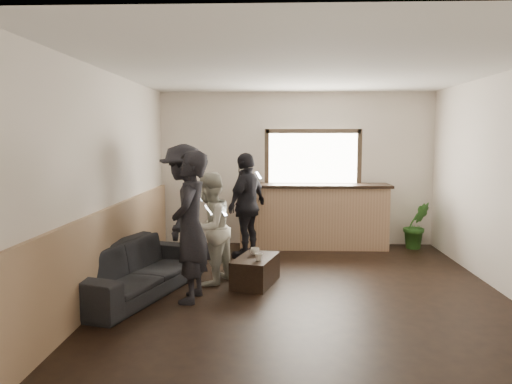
{
  "coord_description": "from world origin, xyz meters",
  "views": [
    {
      "loc": [
        -0.39,
        -6.21,
        1.96
      ],
      "look_at": [
        -0.64,
        0.4,
        1.25
      ],
      "focal_mm": 35.0,
      "sensor_mm": 36.0,
      "label": 1
    }
  ],
  "objects_px": {
    "coffee_table": "(255,271)",
    "person_d": "(247,205)",
    "sofa": "(135,269)",
    "person_a": "(191,227)",
    "cup_a": "(255,251)",
    "person_c": "(185,209)",
    "bar_counter": "(313,212)",
    "cup_b": "(259,257)",
    "potted_plant": "(416,225)",
    "person_b": "(209,228)"
  },
  "relations": [
    {
      "from": "coffee_table",
      "to": "person_d",
      "type": "xyz_separation_m",
      "value": [
        -0.2,
        1.53,
        0.68
      ]
    },
    {
      "from": "sofa",
      "to": "person_a",
      "type": "distance_m",
      "value": 0.97
    },
    {
      "from": "person_d",
      "to": "cup_a",
      "type": "bearing_deg",
      "value": 35.7
    },
    {
      "from": "sofa",
      "to": "cup_a",
      "type": "distance_m",
      "value": 1.62
    },
    {
      "from": "person_c",
      "to": "sofa",
      "type": "bearing_deg",
      "value": -25.09
    },
    {
      "from": "bar_counter",
      "to": "cup_b",
      "type": "distance_m",
      "value": 2.68
    },
    {
      "from": "cup_a",
      "to": "potted_plant",
      "type": "distance_m",
      "value": 3.52
    },
    {
      "from": "sofa",
      "to": "person_c",
      "type": "relative_size",
      "value": 1.17
    },
    {
      "from": "sofa",
      "to": "potted_plant",
      "type": "relative_size",
      "value": 2.62
    },
    {
      "from": "coffee_table",
      "to": "potted_plant",
      "type": "distance_m",
      "value": 3.61
    },
    {
      "from": "cup_b",
      "to": "person_d",
      "type": "distance_m",
      "value": 1.78
    },
    {
      "from": "cup_a",
      "to": "potted_plant",
      "type": "bearing_deg",
      "value": 37.51
    },
    {
      "from": "coffee_table",
      "to": "cup_b",
      "type": "distance_m",
      "value": 0.3
    },
    {
      "from": "sofa",
      "to": "person_a",
      "type": "height_order",
      "value": "person_a"
    },
    {
      "from": "person_a",
      "to": "person_b",
      "type": "bearing_deg",
      "value": 172.98
    },
    {
      "from": "coffee_table",
      "to": "cup_a",
      "type": "relative_size",
      "value": 6.73
    },
    {
      "from": "bar_counter",
      "to": "sofa",
      "type": "distance_m",
      "value": 3.76
    },
    {
      "from": "cup_a",
      "to": "person_c",
      "type": "relative_size",
      "value": 0.07
    },
    {
      "from": "cup_a",
      "to": "potted_plant",
      "type": "xyz_separation_m",
      "value": [
        2.79,
        2.15,
        0.0
      ]
    },
    {
      "from": "person_c",
      "to": "person_a",
      "type": "bearing_deg",
      "value": 11.83
    },
    {
      "from": "bar_counter",
      "to": "sofa",
      "type": "relative_size",
      "value": 1.22
    },
    {
      "from": "potted_plant",
      "to": "person_b",
      "type": "height_order",
      "value": "person_b"
    },
    {
      "from": "sofa",
      "to": "potted_plant",
      "type": "bearing_deg",
      "value": -39.29
    },
    {
      "from": "bar_counter",
      "to": "coffee_table",
      "type": "distance_m",
      "value": 2.56
    },
    {
      "from": "coffee_table",
      "to": "person_d",
      "type": "relative_size",
      "value": 0.48
    },
    {
      "from": "potted_plant",
      "to": "person_c",
      "type": "distance_m",
      "value": 4.25
    },
    {
      "from": "cup_a",
      "to": "person_a",
      "type": "relative_size",
      "value": 0.07
    },
    {
      "from": "potted_plant",
      "to": "bar_counter",
      "type": "bearing_deg",
      "value": 178.57
    },
    {
      "from": "sofa",
      "to": "person_c",
      "type": "distance_m",
      "value": 1.29
    },
    {
      "from": "cup_a",
      "to": "person_d",
      "type": "relative_size",
      "value": 0.07
    },
    {
      "from": "sofa",
      "to": "coffee_table",
      "type": "relative_size",
      "value": 2.65
    },
    {
      "from": "potted_plant",
      "to": "sofa",
      "type": "bearing_deg",
      "value": -146.92
    },
    {
      "from": "bar_counter",
      "to": "cup_b",
      "type": "xyz_separation_m",
      "value": [
        -0.9,
        -2.51,
        -0.22
      ]
    },
    {
      "from": "cup_b",
      "to": "person_c",
      "type": "distance_m",
      "value": 1.41
    },
    {
      "from": "coffee_table",
      "to": "potted_plant",
      "type": "height_order",
      "value": "potted_plant"
    },
    {
      "from": "bar_counter",
      "to": "coffee_table",
      "type": "height_order",
      "value": "bar_counter"
    },
    {
      "from": "cup_b",
      "to": "person_c",
      "type": "xyz_separation_m",
      "value": [
        -1.1,
        0.72,
        0.52
      ]
    },
    {
      "from": "cup_a",
      "to": "person_c",
      "type": "bearing_deg",
      "value": 159.23
    },
    {
      "from": "person_a",
      "to": "person_b",
      "type": "relative_size",
      "value": 1.2
    },
    {
      "from": "bar_counter",
      "to": "potted_plant",
      "type": "xyz_separation_m",
      "value": [
        1.83,
        -0.05,
        -0.22
      ]
    },
    {
      "from": "cup_a",
      "to": "person_d",
      "type": "xyz_separation_m",
      "value": [
        -0.19,
        1.38,
        0.45
      ]
    },
    {
      "from": "person_c",
      "to": "person_d",
      "type": "distance_m",
      "value": 1.31
    },
    {
      "from": "person_b",
      "to": "person_d",
      "type": "xyz_separation_m",
      "value": [
        0.42,
        1.51,
        0.11
      ]
    },
    {
      "from": "sofa",
      "to": "person_a",
      "type": "xyz_separation_m",
      "value": [
        0.75,
        -0.21,
        0.59
      ]
    },
    {
      "from": "bar_counter",
      "to": "sofa",
      "type": "height_order",
      "value": "bar_counter"
    },
    {
      "from": "cup_a",
      "to": "person_d",
      "type": "distance_m",
      "value": 1.47
    },
    {
      "from": "bar_counter",
      "to": "coffee_table",
      "type": "bearing_deg",
      "value": -112.14
    },
    {
      "from": "potted_plant",
      "to": "person_b",
      "type": "bearing_deg",
      "value": -146.28
    },
    {
      "from": "person_a",
      "to": "person_b",
      "type": "xyz_separation_m",
      "value": [
        0.13,
        0.73,
        -0.15
      ]
    },
    {
      "from": "bar_counter",
      "to": "person_a",
      "type": "bearing_deg",
      "value": -119.19
    }
  ]
}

